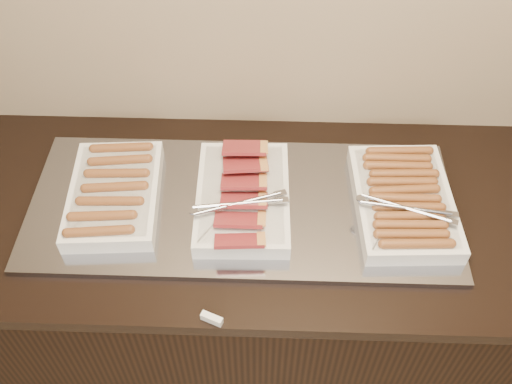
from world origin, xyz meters
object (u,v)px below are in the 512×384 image
warming_tray (242,205)px  dish_right (404,200)px  counter (253,290)px  dish_left (114,193)px  dish_center (243,197)px

warming_tray → dish_right: bearing=-0.4°
counter → warming_tray: 0.46m
dish_left → dish_right: bearing=-4.1°
dish_left → dish_center: bearing=-4.5°
warming_tray → dish_center: size_ratio=2.95×
dish_left → dish_right: (0.81, -0.00, 0.00)m
dish_center → dish_right: 0.45m
counter → dish_center: 0.50m
counter → dish_center: dish_center is taller
warming_tray → dish_left: size_ratio=3.13×
dish_right → warming_tray: bearing=176.8°
dish_center → warming_tray: bearing=121.8°
counter → dish_center: size_ratio=5.06×
dish_left → counter: bearing=-3.9°
counter → dish_right: 0.65m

